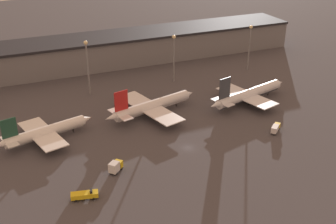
{
  "coord_description": "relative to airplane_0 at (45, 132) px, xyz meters",
  "views": [
    {
      "loc": [
        -56.79,
        -114.08,
        75.96
      ],
      "look_at": [
        0.03,
        17.82,
        6.0
      ],
      "focal_mm": 45.0,
      "sensor_mm": 36.0,
      "label": 1
    }
  ],
  "objects": [
    {
      "name": "ground",
      "position": [
        45.02,
        -24.94,
        -3.46
      ],
      "size": [
        600.0,
        600.0,
        0.0
      ],
      "primitive_type": "plane",
      "color": "#423F44"
    },
    {
      "name": "terminal_building",
      "position": [
        45.02,
        71.6,
        4.26
      ],
      "size": [
        210.93,
        26.03,
        15.36
      ],
      "color": "slate",
      "rests_on": "ground"
    },
    {
      "name": "airplane_0",
      "position": [
        0.0,
        0.0,
        0.0
      ],
      "size": [
        37.03,
        27.71,
        12.49
      ],
      "rotation": [
        0.0,
        0.0,
        0.25
      ],
      "color": "white",
      "rests_on": "ground"
    },
    {
      "name": "airplane_1",
      "position": [
        43.05,
        4.89,
        0.27
      ],
      "size": [
        42.86,
        36.11,
        13.93
      ],
      "rotation": [
        0.0,
        0.0,
        0.25
      ],
      "color": "silver",
      "rests_on": "ground"
    },
    {
      "name": "airplane_2",
      "position": [
        85.34,
        -0.86,
        0.33
      ],
      "size": [
        44.22,
        29.37,
        14.84
      ],
      "rotation": [
        0.0,
        0.0,
        0.25
      ],
      "color": "silver",
      "rests_on": "ground"
    },
    {
      "name": "service_vehicle_0",
      "position": [
        17.3,
        -29.32,
        -1.39
      ],
      "size": [
        5.48,
        5.32,
        3.83
      ],
      "rotation": [
        0.0,
        0.0,
        0.74
      ],
      "color": "gold",
      "rests_on": "ground"
    },
    {
      "name": "service_vehicle_1",
      "position": [
        5.14,
        -39.07,
        -2.06
      ],
      "size": [
        8.16,
        4.08,
        2.94
      ],
      "rotation": [
        0.0,
        0.0,
        -0.22
      ],
      "color": "gold",
      "rests_on": "ground"
    },
    {
      "name": "service_vehicle_2",
      "position": [
        80.11,
        -27.5,
        -1.79
      ],
      "size": [
        6.59,
        6.03,
        2.93
      ],
      "rotation": [
        0.0,
        0.0,
        0.7
      ],
      "color": "gold",
      "rests_on": "ground"
    },
    {
      "name": "lamp_post_1",
      "position": [
        24.77,
        34.5,
        12.46
      ],
      "size": [
        1.8,
        1.8,
        25.04
      ],
      "color": "slate",
      "rests_on": "ground"
    },
    {
      "name": "lamp_post_2",
      "position": [
        66.0,
        34.5,
        11.3
      ],
      "size": [
        1.8,
        1.8,
        22.95
      ],
      "color": "slate",
      "rests_on": "ground"
    },
    {
      "name": "lamp_post_3",
      "position": [
        108.02,
        34.5,
        11.5
      ],
      "size": [
        1.8,
        1.8,
        23.3
      ],
      "color": "slate",
      "rests_on": "ground"
    }
  ]
}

